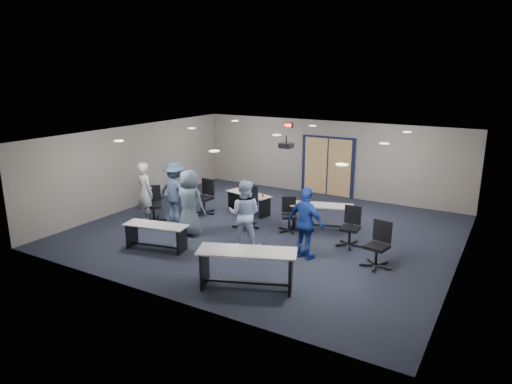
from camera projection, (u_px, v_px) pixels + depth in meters
The scene contains 25 objects.
floor at pixel (267, 231), 12.97m from camera, with size 10.00×10.00×0.00m, color black.
back_wall at pixel (328, 158), 16.37m from camera, with size 10.00×0.04×2.70m, color gray.
front_wall at pixel (156, 233), 8.87m from camera, with size 10.00×0.04×2.70m, color gray.
left_wall at pixel (136, 166), 15.07m from camera, with size 0.04×9.00×2.70m, color gray.
right_wall at pixel (463, 212), 10.18m from camera, with size 0.04×9.00×2.70m, color gray.
ceiling at pixel (268, 136), 12.27m from camera, with size 10.00×9.00×0.04m, color silver.
double_door at pixel (328, 167), 16.42m from camera, with size 2.00×0.07×2.20m.
exit_sign at pixel (288, 125), 16.82m from camera, with size 0.32×0.07×0.18m.
ceiling_projector at pixel (286, 145), 12.62m from camera, with size 0.35×0.32×0.37m.
ceiling_can_lights at pixel (273, 136), 12.49m from camera, with size 6.24×5.74×0.02m, color white, non-canonical shape.
table_front_left at pixel (156, 232), 11.54m from camera, with size 1.70×0.87×0.66m.
table_front_right at pixel (247, 262), 9.44m from camera, with size 2.15×1.41×0.83m.
table_back_left at pixel (249, 199), 14.50m from camera, with size 1.66×0.89×0.88m.
table_back_right at pixel (322, 212), 13.03m from camera, with size 1.85×1.09×0.71m.
chair_back_a at pixel (204, 197), 14.40m from camera, with size 0.68×0.68×1.09m, color black, non-canonical shape.
chair_back_b at pixel (246, 208), 13.12m from camera, with size 0.75×0.75×1.19m, color black, non-canonical shape.
chair_back_c at pixel (289, 215), 12.83m from camera, with size 0.60×0.60×0.95m, color black, non-canonical shape.
chair_back_d at pixel (350, 227), 11.73m from camera, with size 0.65×0.65×1.03m, color black, non-canonical shape.
chair_loose_left at pixel (153, 204), 13.63m from camera, with size 0.67×0.67×1.07m, color black, non-canonical shape.
chair_loose_right at pixel (377, 245), 10.47m from camera, with size 0.67×0.67×1.07m, color black, non-canonical shape.
person_gray at pixel (145, 193), 13.47m from camera, with size 0.67×0.44×1.83m, color #99A4A7.
person_plaid at pixel (189, 203), 12.46m from camera, with size 0.89×0.58×1.83m, color #4F5E6C.
person_lightblue at pixel (244, 214), 11.61m from camera, with size 0.86×0.67×1.76m, color #B3C3ED.
person_navy at pixel (306, 223), 10.87m from camera, with size 1.04×0.43×1.77m, color #1B3997.
person_back at pixel (175, 192), 13.59m from camera, with size 1.18×0.68×1.83m, color #384865.
Camera 1 is at (5.91, -10.73, 4.43)m, focal length 32.00 mm.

